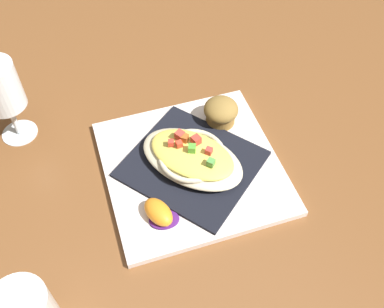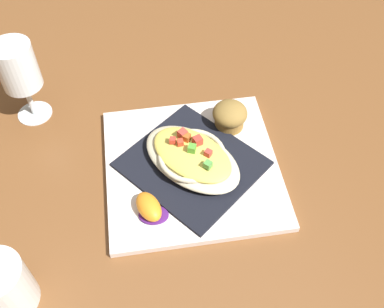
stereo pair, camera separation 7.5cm
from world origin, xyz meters
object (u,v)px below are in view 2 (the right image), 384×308
(square_plate, at_px, (192,167))
(stemmed_glass, at_px, (18,70))
(muffin, at_px, (230,116))
(gratin_dish, at_px, (192,157))
(orange_garnish, at_px, (150,208))
(coffee_mug, at_px, (3,287))

(square_plate, bearing_deg, stemmed_glass, 57.49)
(square_plate, bearing_deg, muffin, -45.19)
(gratin_dish, distance_m, orange_garnish, 0.12)
(square_plate, height_order, stemmed_glass, stemmed_glass)
(gratin_dish, bearing_deg, stemmed_glass, 57.51)
(square_plate, relative_size, coffee_mug, 2.99)
(orange_garnish, height_order, coffee_mug, coffee_mug)
(gratin_dish, relative_size, muffin, 3.38)
(coffee_mug, xyz_separation_m, stemmed_glass, (0.36, -0.01, 0.07))
(gratin_dish, distance_m, coffee_mug, 0.34)
(gratin_dish, height_order, coffee_mug, coffee_mug)
(coffee_mug, relative_size, stemmed_glass, 0.61)
(stemmed_glass, bearing_deg, gratin_dish, -122.49)
(muffin, height_order, stemmed_glass, stemmed_glass)
(muffin, height_order, coffee_mug, coffee_mug)
(orange_garnish, xyz_separation_m, stemmed_glass, (0.26, 0.20, 0.08))
(orange_garnish, xyz_separation_m, coffee_mug, (-0.11, 0.21, 0.02))
(orange_garnish, distance_m, coffee_mug, 0.23)
(square_plate, height_order, gratin_dish, gratin_dish)
(orange_garnish, bearing_deg, gratin_dish, -44.20)
(orange_garnish, bearing_deg, coffee_mug, 116.92)
(square_plate, height_order, orange_garnish, orange_garnish)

